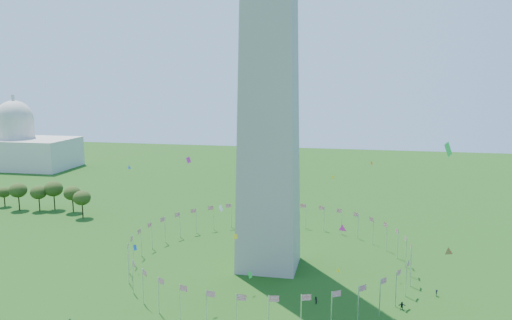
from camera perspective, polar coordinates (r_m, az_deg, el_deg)
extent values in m
cylinder|color=silver|center=(147.36, 17.26, -10.95)|extent=(0.24, 0.24, 9.00)
cylinder|color=silver|center=(153.80, 16.77, -10.06)|extent=(0.24, 0.24, 9.00)
cylinder|color=silver|center=(159.98, 15.90, -9.25)|extent=(0.24, 0.24, 9.00)
cylinder|color=silver|center=(165.76, 14.71, -8.54)|extent=(0.24, 0.24, 9.00)
cylinder|color=silver|center=(170.99, 13.26, -7.92)|extent=(0.24, 0.24, 9.00)
cylinder|color=silver|center=(175.59, 11.59, -7.40)|extent=(0.24, 0.24, 9.00)
cylinder|color=silver|center=(179.46, 9.76, -6.97)|extent=(0.24, 0.24, 9.00)
cylinder|color=silver|center=(182.54, 7.79, -6.64)|extent=(0.24, 0.24, 9.00)
cylinder|color=silver|center=(184.78, 5.73, -6.40)|extent=(0.24, 0.24, 9.00)
cylinder|color=silver|center=(186.13, 3.61, -6.25)|extent=(0.24, 0.24, 9.00)
cylinder|color=silver|center=(186.57, 1.46, -6.20)|extent=(0.24, 0.24, 9.00)
cylinder|color=silver|center=(186.11, -0.69, -6.23)|extent=(0.24, 0.24, 9.00)
cylinder|color=silver|center=(184.74, -2.82, -6.36)|extent=(0.24, 0.24, 9.00)
cylinder|color=silver|center=(182.49, -4.88, -6.59)|extent=(0.24, 0.24, 9.00)
cylinder|color=silver|center=(179.40, -6.84, -6.90)|extent=(0.24, 0.24, 9.00)
cylinder|color=silver|center=(175.51, -8.68, -7.32)|extent=(0.24, 0.24, 9.00)
cylinder|color=silver|center=(170.90, -10.35, -7.83)|extent=(0.24, 0.24, 9.00)
cylinder|color=silver|center=(165.65, -11.80, -8.43)|extent=(0.24, 0.24, 9.00)
cylinder|color=silver|center=(159.86, -12.99, -9.14)|extent=(0.24, 0.24, 9.00)
cylinder|color=silver|center=(153.67, -13.86, -9.94)|extent=(0.24, 0.24, 9.00)
cylinder|color=silver|center=(147.23, -14.35, -10.83)|extent=(0.24, 0.24, 9.00)
cylinder|color=silver|center=(140.69, -14.38, -11.80)|extent=(0.24, 0.24, 9.00)
cylinder|color=silver|center=(134.28, -13.88, -12.83)|extent=(0.24, 0.24, 9.00)
cylinder|color=silver|center=(128.21, -12.79, -13.89)|extent=(0.24, 0.24, 9.00)
cylinder|color=silver|center=(122.73, -11.06, -14.92)|extent=(0.24, 0.24, 9.00)
cylinder|color=silver|center=(118.10, -8.68, -15.86)|extent=(0.24, 0.24, 9.00)
cylinder|color=silver|center=(114.58, -5.69, -16.63)|extent=(0.24, 0.24, 9.00)
cylinder|color=silver|center=(112.37, -2.24, -17.14)|extent=(0.24, 0.24, 9.00)
cylinder|color=silver|center=(111.63, 1.46, -17.32)|extent=(0.24, 0.24, 9.00)
cylinder|color=silver|center=(112.40, 5.17, -17.16)|extent=(0.24, 0.24, 9.00)
cylinder|color=silver|center=(114.63, 8.62, -16.68)|extent=(0.24, 0.24, 9.00)
cylinder|color=silver|center=(118.18, 11.60, -15.93)|extent=(0.24, 0.24, 9.00)
cylinder|color=silver|center=(122.83, 13.98, -15.01)|extent=(0.24, 0.24, 9.00)
cylinder|color=silver|center=(128.32, 15.71, -13.99)|extent=(0.24, 0.24, 9.00)
cylinder|color=silver|center=(134.40, 16.80, -12.94)|extent=(0.24, 0.24, 9.00)
cylinder|color=silver|center=(140.82, 17.29, -11.92)|extent=(0.24, 0.24, 9.00)
imported|color=#252525|center=(127.28, 6.84, -15.65)|extent=(1.02, 1.12, 1.87)
imported|color=black|center=(128.78, 16.33, -15.67)|extent=(1.83, 1.01, 1.87)
imported|color=black|center=(138.32, 19.94, -14.10)|extent=(0.99, 1.25, 1.69)
plane|color=#CC2699|center=(123.36, 9.85, -7.73)|extent=(2.14, 1.00, 2.33)
plane|color=green|center=(79.00, 21.11, 1.15)|extent=(1.30, 2.14, 2.31)
plane|color=#CC2699|center=(123.22, -7.72, 0.00)|extent=(0.53, 1.71, 1.76)
plane|color=blue|center=(171.35, -14.27, -0.85)|extent=(0.79, 1.57, 1.44)
plane|color=yellow|center=(129.87, -2.34, -8.72)|extent=(1.51, 0.53, 1.42)
plane|color=white|center=(117.70, -4.02, -5.52)|extent=(1.61, 0.84, 1.77)
plane|color=orange|center=(144.22, 13.07, -0.35)|extent=(0.60, 0.98, 1.14)
plane|color=yellow|center=(116.62, 9.39, -12.38)|extent=(1.20, 1.24, 1.45)
plane|color=green|center=(130.36, -0.68, -13.00)|extent=(1.69, 1.12, 1.72)
plane|color=blue|center=(147.82, -13.66, -9.70)|extent=(0.79, 1.48, 1.63)
plane|color=yellow|center=(135.55, 8.80, -1.94)|extent=(0.97, 0.68, 1.07)
plane|color=red|center=(121.80, 21.16, -9.77)|extent=(1.87, 1.11, 1.69)
ellipsoid|color=#39521B|center=(239.48, -26.83, -3.80)|extent=(5.33, 5.33, 8.33)
ellipsoid|color=#39521B|center=(230.51, -25.50, -3.81)|extent=(7.18, 7.18, 11.23)
ellipsoid|color=#39521B|center=(225.76, -23.56, -4.05)|extent=(6.65, 6.65, 10.38)
ellipsoid|color=#39521B|center=(224.97, -22.09, -3.80)|extent=(7.62, 7.62, 11.91)
ellipsoid|color=#39521B|center=(218.05, -20.22, -4.26)|extent=(6.83, 6.83, 10.67)
ellipsoid|color=#39521B|center=(208.41, -19.24, -4.82)|extent=(6.84, 6.84, 10.69)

